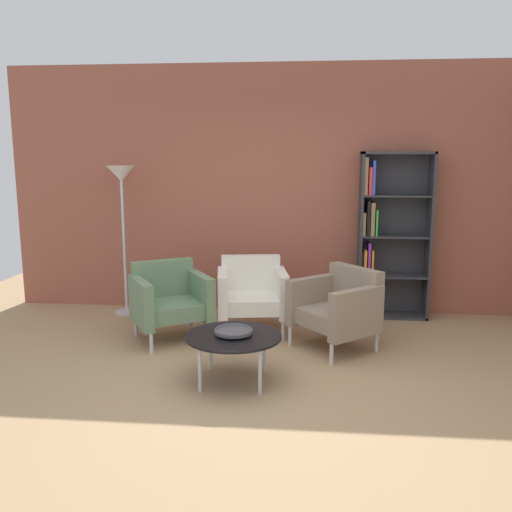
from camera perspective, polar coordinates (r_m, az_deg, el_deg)
name	(u,v)px	position (r m, az deg, el deg)	size (l,w,h in m)	color
ground_plane	(256,392)	(4.55, 0.04, -13.82)	(8.32, 8.32, 0.00)	tan
brick_back_panel	(276,190)	(6.62, 2.08, 6.80)	(6.40, 0.12, 2.90)	#9E5642
bookshelf_tall	(387,236)	(6.51, 13.32, 2.00)	(0.80, 0.30, 1.90)	#333338
coffee_table_low	(234,338)	(4.63, -2.32, -8.47)	(0.80, 0.80, 0.40)	black
decorative_bowl	(234,331)	(4.61, -2.33, -7.72)	(0.32, 0.32, 0.05)	#4C4C51
armchair_near_window	(252,293)	(5.91, -0.44, -3.80)	(0.81, 0.76, 0.78)	white
armchair_spare_guest	(338,307)	(5.45, 8.49, -5.17)	(0.94, 0.95, 0.78)	gray
armchair_by_bookshelf	(169,299)	(5.73, -8.90, -4.40)	(0.94, 0.92, 0.78)	slate
floor_lamp_torchiere	(122,191)	(6.59, -13.66, 6.48)	(0.32, 0.32, 1.74)	silver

